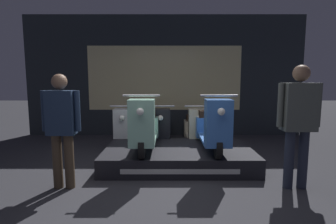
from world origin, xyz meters
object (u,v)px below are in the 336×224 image
Objects in this scene: scooter_backrow_0 at (127,128)px; person_right_browsing at (298,116)px; scooter_display_left at (144,127)px; scooter_backrow_1 at (161,128)px; scooter_display_right at (211,127)px; scooter_backrow_2 at (194,128)px; person_left_browsing at (61,124)px.

scooter_backrow_0 is 1.01× the size of person_right_browsing.
scooter_backrow_0 is (-0.52, 1.46, -0.31)m from scooter_display_left.
scooter_display_right is at bearing -57.96° from scooter_backrow_1.
person_right_browsing reaches higher than scooter_backrow_2.
scooter_display_right is 2.44m from person_left_browsing.
person_right_browsing is (3.26, -0.00, 0.10)m from person_left_browsing.
scooter_backrow_2 is (1.02, 1.46, -0.31)m from scooter_display_left.
person_right_browsing reaches higher than scooter_backrow_0.
person_left_browsing is at bearing 180.00° from person_right_browsing.
scooter_backrow_2 is (1.55, 0.00, 0.00)m from scooter_backrow_0.
scooter_display_right is 1.45m from person_right_browsing.
scooter_display_right reaches higher than scooter_backrow_2.
person_left_browsing is 3.26m from person_right_browsing.
scooter_display_left reaches higher than scooter_backrow_1.
scooter_display_right is 2.25m from scooter_backrow_0.
scooter_backrow_0 is at bearing 109.76° from scooter_display_left.
scooter_display_left is at bearing -99.70° from scooter_backrow_1.
scooter_backrow_1 is at bearing 80.30° from scooter_display_left.
scooter_backrow_2 is at bearing 95.46° from scooter_display_right.
scooter_display_right is 1.50m from scooter_backrow_2.
scooter_display_right is at bearing 23.44° from person_left_browsing.
scooter_backrow_0 is at bearing 139.14° from scooter_display_right.
scooter_display_left is at bearing 180.00° from scooter_display_right.
scooter_backrow_2 is at bearing 115.68° from person_right_browsing.
scooter_backrow_0 and scooter_backrow_1 have the same top height.
scooter_backrow_1 is 3.17m from person_right_browsing.
scooter_display_left is at bearing 156.19° from person_right_browsing.
scooter_display_left is 1.58m from scooter_backrow_0.
scooter_backrow_0 is at bearing 77.44° from person_left_browsing.
person_right_browsing is (1.17, -2.43, 0.63)m from scooter_backrow_2.
scooter_backrow_0 is at bearing 180.00° from scooter_backrow_1.
person_left_browsing is (-2.23, -0.97, 0.21)m from scooter_display_right.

